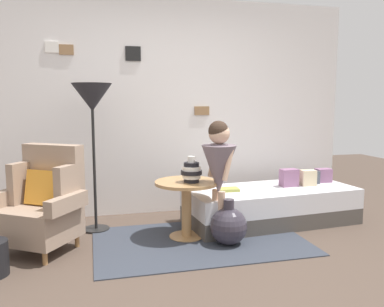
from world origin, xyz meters
TOP-DOWN VIEW (x-y plane):
  - ground_plane at (0.00, 0.00)m, footprint 12.00×12.00m
  - gallery_wall at (-0.00, 1.95)m, footprint 4.80×0.12m
  - rug at (0.18, 0.74)m, footprint 2.05×1.30m
  - armchair at (-1.28, 0.90)m, footprint 0.90×0.85m
  - daybed at (1.12, 1.14)m, footprint 1.96×0.96m
  - pillow_head at (1.88, 1.30)m, footprint 0.18×0.13m
  - pillow_mid at (1.68, 1.25)m, footprint 0.19×0.13m
  - pillow_back at (1.59, 1.16)m, footprint 0.17×0.13m
  - pillow_extra at (1.36, 1.18)m, footprint 0.21×0.13m
  - side_table at (0.08, 0.89)m, footprint 0.63×0.63m
  - vase_striped at (0.11, 0.83)m, footprint 0.21×0.21m
  - floor_lamp at (-0.81, 1.36)m, footprint 0.41×0.41m
  - person_child at (0.36, 0.72)m, footprint 0.34×0.34m
  - book_on_daybed at (0.61, 1.13)m, footprint 0.23×0.18m
  - demijohn_near at (0.42, 0.59)m, footprint 0.36×0.36m

SIDE VIEW (x-z plane):
  - ground_plane at x=0.00m, z-range 0.00..0.00m
  - rug at x=0.18m, z-range 0.00..0.01m
  - demijohn_near at x=0.42m, z-range -0.04..0.41m
  - daybed at x=1.12m, z-range 0.00..0.40m
  - book_on_daybed at x=0.61m, z-range 0.40..0.43m
  - side_table at x=0.08m, z-range 0.13..0.71m
  - armchair at x=-1.28m, z-range -0.05..0.92m
  - pillow_mid at x=1.68m, z-range 0.40..0.55m
  - pillow_head at x=1.88m, z-range 0.40..0.56m
  - pillow_back at x=1.59m, z-range 0.40..0.58m
  - pillow_extra at x=1.36m, z-range 0.40..0.60m
  - vase_striped at x=0.11m, z-range 0.56..0.81m
  - person_child at x=0.36m, z-range 0.17..1.36m
  - gallery_wall at x=0.00m, z-range 0.00..2.60m
  - floor_lamp at x=-0.81m, z-range 0.57..2.13m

